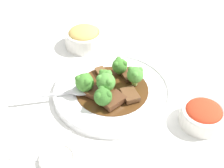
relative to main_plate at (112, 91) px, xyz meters
The scene contains 18 objects.
ground_plane 0.01m from the main_plate, ahead, with size 4.00×4.00×0.00m, color white.
main_plate is the anchor object (origin of this frame).
beef_strip_0 0.07m from the main_plate, 134.05° to the right, with size 0.05×0.06×0.01m.
beef_strip_1 0.05m from the main_plate, 93.49° to the left, with size 0.07×0.07×0.01m.
beef_strip_2 0.06m from the main_plate, 142.52° to the left, with size 0.05×0.06×0.01m.
beef_strip_3 0.05m from the main_plate, 26.85° to the left, with size 0.06×0.06×0.01m.
beef_strip_4 0.05m from the main_plate, 67.93° to the right, with size 0.05×0.07×0.01m.
broccoli_floret_0 0.05m from the main_plate, 43.31° to the left, with size 0.05×0.05×0.06m.
broccoli_floret_1 0.07m from the main_plate, 66.76° to the left, with size 0.04×0.04×0.05m.
broccoli_floret_2 0.04m from the main_plate, 44.19° to the right, with size 0.04×0.04×0.04m.
broccoli_floret_3 0.08m from the main_plate, ahead, with size 0.05×0.05×0.05m.
broccoli_floret_4 0.07m from the main_plate, 110.90° to the right, with size 0.04×0.04×0.05m.
broccoli_floret_5 0.07m from the main_plate, 168.03° to the right, with size 0.04×0.04×0.05m.
serving_spoon 0.10m from the main_plate, ahead, with size 0.20×0.05×0.01m.
side_bowl_kimchi 0.23m from the main_plate, 152.52° to the left, with size 0.11×0.11×0.05m.
side_bowl_appetizer 0.24m from the main_plate, 71.43° to the right, with size 0.12×0.12×0.06m.
sauce_dish 0.24m from the main_plate, 58.11° to the left, with size 0.08×0.08×0.01m.
paper_napkin 0.23m from the main_plate, 42.92° to the left, with size 0.14×0.10×0.01m.
Camera 1 is at (0.03, 0.59, 0.56)m, focal length 50.00 mm.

